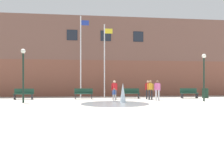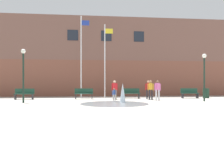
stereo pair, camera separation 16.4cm
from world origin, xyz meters
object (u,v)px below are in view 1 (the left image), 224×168
Objects in this scene: park_bench_left_of_flagpoles at (24,94)px; park_bench_center at (84,93)px; child_with_pink_shirt at (114,94)px; adult_in_red at (150,88)px; lamp_post_right_lane at (204,70)px; lamp_post_left_lane at (23,67)px; trash_can at (205,93)px; flagpole_right at (105,59)px; adult_watching at (114,88)px; flagpole_left at (81,54)px; teen_by_trashcan at (157,89)px; park_bench_far_right at (189,93)px; adult_near_bench at (148,88)px; park_bench_near_trashcan at (131,93)px.

park_bench_center is (4.98, 0.04, 0.00)m from park_bench_left_of_flagpoles.
adult_in_red reaches higher than child_with_pink_shirt.
child_with_pink_shirt is 6.99m from lamp_post_right_lane.
lamp_post_left_lane is 1.04× the size of lamp_post_right_lane.
park_bench_center is at bearing -179.32° from trash_can.
flagpole_right reaches higher than adult_in_red.
lamp_post_left_lane is 13.10m from lamp_post_right_lane.
flagpole_left is at bearing -58.79° from adult_watching.
flagpole_left reaches higher than teen_by_trashcan.
child_with_pink_shirt is 0.62× the size of adult_watching.
adult_watching is 1.77× the size of trash_can.
adult_in_red is at bearing -162.92° from trash_can.
flagpole_right reaches higher than child_with_pink_shirt.
flagpole_left is 8.37× the size of trash_can.
park_bench_left_of_flagpoles is 14.57m from lamp_post_right_lane.
park_bench_far_right is at bearing 81.91° from lamp_post_right_lane.
lamp_post_right_lane is at bearing -26.31° from flagpole_left.
adult_watching is 8.73m from trash_can.
lamp_post_right_lane is (3.22, -1.20, 1.43)m from teen_by_trashcan.
teen_by_trashcan is (3.27, -1.27, 0.00)m from adult_watching.
lamp_post_left_lane is at bearing -46.92° from adult_near_bench.
adult_in_red is 1.77× the size of trash_can.
park_bench_center is at bearing 0.51° from park_bench_left_of_flagpoles.
park_bench_far_right is at bearing 0.01° from park_bench_left_of_flagpoles.
trash_can is (5.74, 1.76, -0.48)m from adult_in_red.
park_bench_center is 5.56m from adult_near_bench.
teen_by_trashcan is 0.45× the size of lamp_post_right_lane.
child_with_pink_shirt is at bearing -64.26° from adult_in_red.
adult_in_red is at bearing -8.63° from park_bench_left_of_flagpoles.
flagpole_right reaches higher than lamp_post_left_lane.
adult_near_bench is at bearing -9.30° from park_bench_center.
child_with_pink_shirt is (-7.23, -2.91, 0.10)m from park_bench_far_right.
adult_watching reaches higher than park_bench_near_trashcan.
adult_near_bench is at bearing -169.84° from trash_can.
teen_by_trashcan is 0.23× the size of flagpole_right.
flagpole_left is 12.03m from trash_can.
flagpole_left is at bearing 175.13° from trash_can.
park_bench_far_right is at bearing -6.71° from flagpole_left.
adult_near_bench is at bearing 122.99° from child_with_pink_shirt.
flagpole_left is 6.14m from lamp_post_left_lane.
teen_by_trashcan is at bearing 100.40° from child_with_pink_shirt.
adult_near_bench is 1.77× the size of trash_can.
adult_watching is at bearing -73.39° from flagpole_right.
flagpole_left reaches higher than park_bench_far_right.
adult_in_red is 1.00× the size of adult_near_bench.
flagpole_left is (-5.72, 2.00, 3.08)m from adult_near_bench.
park_bench_center is 1.01× the size of teen_by_trashcan.
adult_near_bench is at bearing -38.28° from park_bench_near_trashcan.
park_bench_far_right is 1.78× the size of trash_can.
child_with_pink_shirt is 0.14× the size of flagpole_right.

